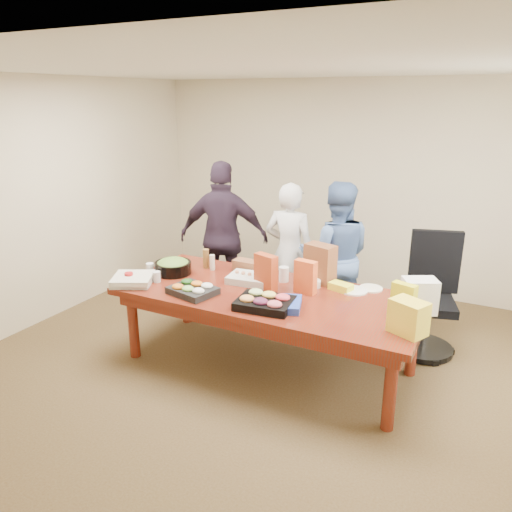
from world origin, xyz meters
The scene contains 36 objects.
floor centered at (0.00, 0.00, -0.01)m, with size 5.50×5.00×0.02m, color #47301E.
ceiling centered at (0.00, 0.00, 2.71)m, with size 5.50×5.00×0.02m, color white.
wall_back centered at (0.00, 2.50, 1.35)m, with size 5.50×0.04×2.70m, color beige.
wall_front centered at (0.00, -2.50, 1.35)m, with size 5.50×0.04×2.70m, color beige.
wall_left centered at (-2.75, 0.00, 1.35)m, with size 0.04×5.00×2.70m, color beige.
conference_table centered at (0.00, 0.00, 0.38)m, with size 2.80×1.20×0.75m, color #4C1C0F.
office_chair centered at (1.28, 0.94, 0.58)m, with size 0.59×0.59×1.17m, color black.
person_center centered at (-0.27, 1.10, 0.79)m, with size 0.58×0.38×1.59m, color silver.
person_right centered at (0.27, 1.10, 0.82)m, with size 0.80×0.62×1.64m, color #4A679E.
person_left centered at (-1.07, 1.00, 0.89)m, with size 1.04×0.43×1.78m, color #291C2B.
veggie_tray centered at (-0.61, -0.34, 0.78)m, with size 0.40×0.32×0.06m, color black.
fruit_tray centered at (0.12, -0.31, 0.79)m, with size 0.47×0.37×0.07m, color black.
sheet_cake centered at (-0.28, 0.16, 0.78)m, with size 0.40×0.30×0.07m, color silver.
salad_bowl centered at (-1.09, 0.03, 0.81)m, with size 0.37×0.37×0.12m, color black.
chip_bag_blue centered at (0.19, -0.27, 0.78)m, with size 0.43×0.33×0.07m, color #2542B1.
chip_bag_red centered at (-0.07, 0.09, 0.92)m, with size 0.23×0.09×0.33m, color #A73C1A.
chip_bag_yellow centered at (1.21, 0.01, 0.90)m, with size 0.20×0.08×0.30m, color yellow.
chip_bag_orange centered at (0.30, 0.15, 0.91)m, with size 0.20×0.09×0.31m, color #E35624.
mayo_jar centered at (0.00, 0.33, 0.82)m, with size 0.09×0.09×0.15m, color silver.
mustard_bottle centered at (0.25, 0.28, 0.84)m, with size 0.06×0.06×0.18m, color gold.
dressing_bottle centered at (-0.89, 0.33, 0.85)m, with size 0.07×0.07×0.20m, color brown.
ranch_bottle centered at (-0.80, 0.30, 0.83)m, with size 0.05×0.05×0.16m, color silver.
banana_bunch centered at (0.57, 0.36, 0.79)m, with size 0.21×0.12×0.07m, color yellow.
bread_loaf centered at (-0.41, 0.39, 0.81)m, with size 0.32×0.14×0.13m, color brown.
kraft_bag centered at (0.32, 0.48, 0.94)m, with size 0.29×0.17×0.38m, color brown.
red_cup centered at (-1.30, -0.40, 0.80)m, with size 0.08×0.08×0.11m, color #AB1A1A.
clear_cup_a centered at (-1.09, -0.24, 0.80)m, with size 0.08×0.08×0.10m, color silver.
clear_cup_b centered at (-1.30, -0.08, 0.80)m, with size 0.08×0.08×0.11m, color white.
pizza_box_lower centered at (-1.27, -0.38, 0.77)m, with size 0.36×0.36×0.04m, color silver.
pizza_box_upper centered at (-1.25, -0.40, 0.81)m, with size 0.36×0.36×0.04m, color beige.
plate_a centered at (0.69, 0.39, 0.76)m, with size 0.26×0.26×0.01m, color white.
plate_b centered at (0.81, 0.52, 0.76)m, with size 0.22×0.22×0.01m, color white.
dip_bowl_a centered at (0.30, 0.32, 0.78)m, with size 0.17×0.17×0.07m, color beige.
dip_bowl_b centered at (-0.37, 0.47, 0.78)m, with size 0.16×0.16×0.07m, color beige.
grocery_bag_white centered at (1.30, 0.19, 0.90)m, with size 0.27×0.19×0.29m, color white.
grocery_bag_yellow centered at (1.30, -0.26, 0.88)m, with size 0.27×0.18×0.27m, color yellow.
Camera 1 is at (1.85, -3.85, 2.48)m, focal length 35.03 mm.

